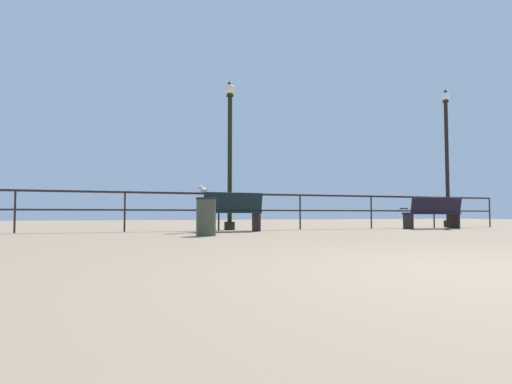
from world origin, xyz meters
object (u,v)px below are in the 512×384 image
Objects in this scene: lamppost_center at (230,151)px; seagull_on_rail at (203,189)px; bench_near_left at (231,210)px; trash_bin at (206,217)px; bench_near_right at (434,211)px; lamppost_right at (447,156)px.

lamppost_center reaches higher than seagull_on_rail.
lamppost_center is 11.99× the size of seagull_on_rail.
bench_near_left reaches higher than trash_bin.
seagull_on_rail reaches higher than bench_near_left.
bench_near_right is 6.76m from seagull_on_rail.
lamppost_right is 13.49× the size of seagull_on_rail.
trash_bin is (-1.35, -2.92, -1.75)m from lamppost_center.
bench_near_left reaches higher than bench_near_right.
seagull_on_rail is (-0.52, 0.82, 0.54)m from bench_near_left.
lamppost_right reaches higher than bench_near_left.
bench_near_right is at bearing -6.97° from seagull_on_rail.
lamppost_right is at bearing 18.28° from trash_bin.
bench_near_left is 2.02× the size of trash_bin.
lamppost_center is at bearing 65.22° from trash_bin.
seagull_on_rail is 0.46× the size of trash_bin.
bench_near_left is at bearing -171.82° from lamppost_right.
bench_near_right is 7.45m from trash_bin.
seagull_on_rail is at bearing 173.03° from bench_near_right.
lamppost_right is at bearing 2.06° from seagull_on_rail.
lamppost_right reaches higher than bench_near_right.
seagull_on_rail is 2.76m from trash_bin.
lamppost_right is (7.50, 0.00, 0.22)m from lamppost_center.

